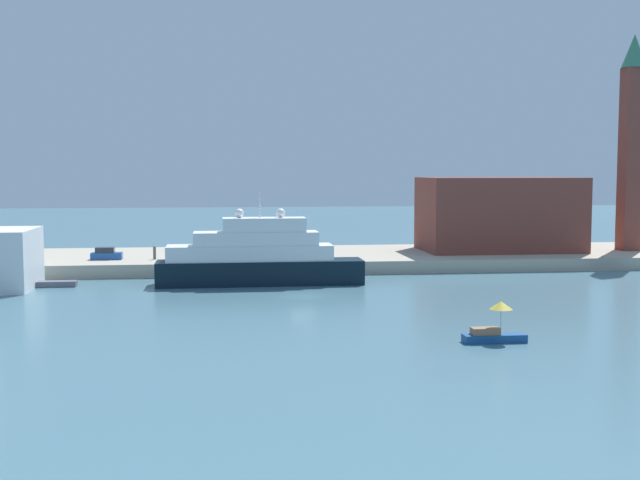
% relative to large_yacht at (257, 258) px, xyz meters
% --- Properties ---
extents(ground, '(400.00, 400.00, 0.00)m').
position_rel_large_yacht_xyz_m(ground, '(4.21, -9.18, -2.95)').
color(ground, slate).
extents(quay_dock, '(110.00, 22.07, 1.62)m').
position_rel_large_yacht_xyz_m(quay_dock, '(4.21, 17.86, -2.14)').
color(quay_dock, '#ADA38E').
rests_on(quay_dock, ground).
extents(large_yacht, '(22.96, 4.52, 10.35)m').
position_rel_large_yacht_xyz_m(large_yacht, '(0.00, 0.00, 0.00)').
color(large_yacht, black).
rests_on(large_yacht, ground).
extents(small_motorboat, '(4.72, 1.68, 3.07)m').
position_rel_large_yacht_xyz_m(small_motorboat, '(16.05, -33.10, -1.91)').
color(small_motorboat, navy).
rests_on(small_motorboat, ground).
extents(work_barge, '(5.56, 1.45, 0.63)m').
position_rel_large_yacht_xyz_m(work_barge, '(-22.62, 0.83, -2.64)').
color(work_barge, '#595966').
rests_on(work_barge, ground).
extents(harbor_building, '(21.21, 12.00, 10.12)m').
position_rel_large_yacht_xyz_m(harbor_building, '(34.30, 18.31, 3.72)').
color(harbor_building, brown).
rests_on(harbor_building, quay_dock).
extents(bell_tower, '(3.47, 3.47, 29.62)m').
position_rel_large_yacht_xyz_m(bell_tower, '(52.32, 16.43, 14.68)').
color(bell_tower, brown).
rests_on(bell_tower, quay_dock).
extents(parked_car, '(3.82, 1.67, 1.53)m').
position_rel_large_yacht_xyz_m(parked_car, '(-18.26, 13.17, -0.68)').
color(parked_car, '#1E4C99').
rests_on(parked_car, quay_dock).
extents(person_figure, '(0.36, 0.36, 1.79)m').
position_rel_large_yacht_xyz_m(person_figure, '(-12.28, 12.55, -0.50)').
color(person_figure, '#4C4C4C').
rests_on(person_figure, quay_dock).
extents(mooring_bollard, '(0.50, 0.50, 0.67)m').
position_rel_large_yacht_xyz_m(mooring_bollard, '(4.17, 8.43, -1.00)').
color(mooring_bollard, black).
rests_on(mooring_bollard, quay_dock).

